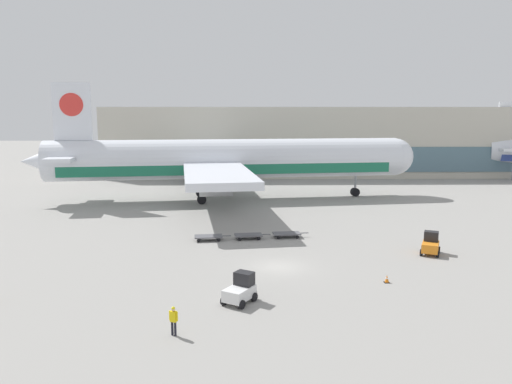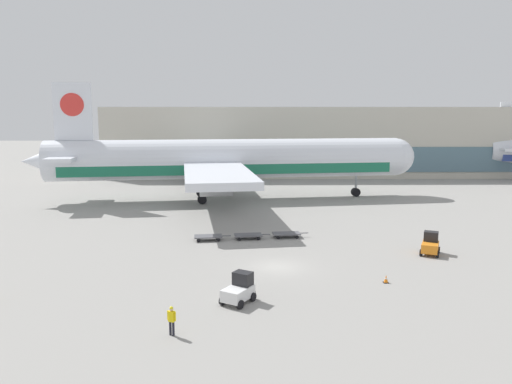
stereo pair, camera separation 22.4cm
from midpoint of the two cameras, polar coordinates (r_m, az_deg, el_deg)
ground_plane at (r=42.32m, az=2.42°, el=-8.54°), size 400.00×400.00×0.00m
terminal_building at (r=107.19m, az=7.69°, el=5.80°), size 90.00×18.20×14.00m
airplane_main at (r=74.06m, az=-3.88°, el=3.60°), size 57.91×48.64×17.00m
baggage_tug_foreground at (r=48.50m, az=19.20°, el=-5.69°), size 2.39×2.79×2.00m
baggage_tug_mid at (r=34.52m, az=-1.96°, el=-11.11°), size 2.55×2.82×2.00m
baggage_dolly_lead at (r=50.92m, az=-5.56°, el=-5.10°), size 3.77×1.81×0.48m
baggage_dolly_second at (r=51.27m, az=-0.99°, el=-4.96°), size 3.77×1.81×0.48m
baggage_dolly_third at (r=51.96m, az=3.42°, el=-4.79°), size 3.77×1.81×0.48m
ground_crew_far at (r=30.03m, az=-9.63°, el=-14.06°), size 0.53×0.34×1.76m
traffic_cone_near at (r=39.68m, az=14.57°, el=-9.59°), size 0.40×0.40×0.60m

